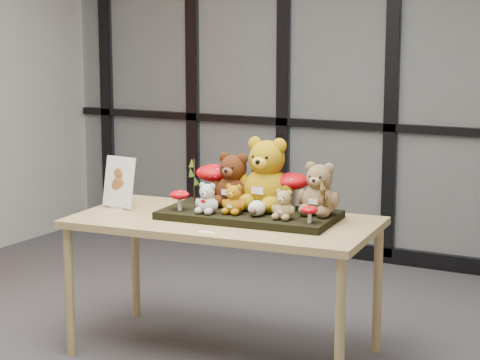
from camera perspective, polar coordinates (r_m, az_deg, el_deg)
The scene contains 23 objects.
floor at distance 4.91m, azimuth -5.20°, elevation -11.47°, with size 5.00×5.00×0.00m, color #4B4B4F.
room_shell at distance 4.58m, azimuth -5.53°, elevation 8.52°, with size 5.00×5.00×5.00m.
glass_partition at distance 6.78m, azimuth 6.33°, elevation 6.73°, with size 4.90×0.06×2.78m.
display_table at distance 4.73m, azimuth -1.05°, elevation -3.34°, with size 1.71×0.97×0.77m.
diorama_tray at distance 4.72m, azimuth 0.62°, elevation -2.30°, with size 0.94×0.47×0.04m, color black.
bear_pooh_yellow at distance 4.74m, azimuth 1.79°, elevation 0.69°, with size 0.33×0.30×0.43m, color #A67F0B, non-canonical shape.
bear_brown_medium at distance 4.82m, azimuth -0.43°, elevation 0.22°, with size 0.25×0.23×0.33m, color #3F1B0A, non-canonical shape.
bear_tan_back at distance 4.62m, azimuth 5.25°, elevation -0.39°, with size 0.24×0.21×0.31m, color brown, non-canonical shape.
bear_small_yellow at distance 4.63m, azimuth -0.41°, elevation -1.15°, with size 0.14×0.12×0.18m, color #AF6C0C, non-canonical shape.
bear_white_bow at distance 4.65m, azimuth -2.16°, elevation -1.09°, with size 0.14×0.13×0.18m, color silver, non-canonical shape.
bear_beige_small at distance 4.51m, azimuth 2.90°, elevation -1.50°, with size 0.13×0.12×0.17m, color #9F8A51, non-canonical shape.
plush_cream_hedgehog at distance 4.58m, azimuth 1.12°, elevation -1.82°, with size 0.07×0.06×0.09m, color white, non-canonical shape.
mushroom_back_left at distance 4.94m, azimuth -1.65°, elevation -0.08°, with size 0.22×0.22×0.24m, color #A3050B, non-canonical shape.
mushroom_back_right at distance 4.75m, azimuth 3.40°, elevation -0.61°, with size 0.20×0.20×0.22m, color #A3050B, non-canonical shape.
mushroom_front_left at distance 4.74m, azimuth -3.98°, elevation -1.26°, with size 0.11×0.11×0.12m, color #A3050B, non-canonical shape.
mushroom_front_right at distance 4.43m, azimuth 4.59°, elevation -2.21°, with size 0.09×0.09×0.10m, color #A3050B, non-canonical shape.
sprig_green_far_left at distance 4.96m, azimuth -3.02°, elevation -0.02°, with size 0.05×0.05×0.25m, color #1F3B0D, non-canonical shape.
sprig_green_mid_left at distance 4.95m, azimuth -1.21°, elevation -0.26°, with size 0.05×0.05×0.21m, color #1F3B0D, non-canonical shape.
sprig_dry_far_right at distance 4.64m, azimuth 5.77°, elevation -0.56°, with size 0.05×0.05×0.28m, color brown, non-canonical shape.
sprig_dry_mid_right at distance 4.53m, azimuth 5.55°, elevation -1.31°, with size 0.05×0.05×0.20m, color brown, non-canonical shape.
sprig_green_centre at distance 4.88m, azimuth 0.81°, elevation -0.45°, with size 0.05×0.05×0.20m, color #1F3B0D, non-canonical shape.
sign_holder at distance 5.01m, azimuth -7.95°, elevation -0.29°, with size 0.21×0.08×0.30m.
label_card at distance 4.40m, azimuth -2.20°, elevation -3.45°, with size 0.09×0.03×0.00m, color white.
Camera 1 is at (2.55, -3.79, 1.79)m, focal length 65.00 mm.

